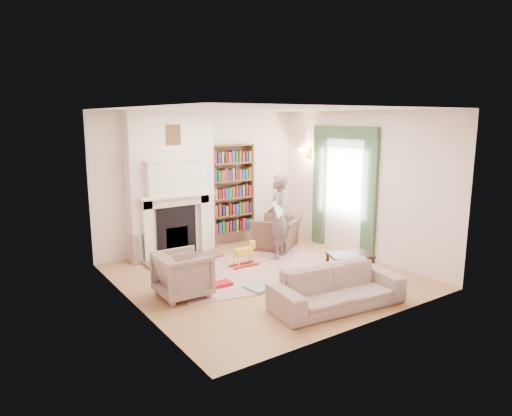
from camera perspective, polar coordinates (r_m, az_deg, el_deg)
floor at (r=7.88m, az=1.03°, el=-8.53°), size 4.50×4.50×0.00m
ceiling at (r=7.42m, az=1.11°, el=12.29°), size 4.50×4.50×0.00m
wall_back at (r=9.43m, az=-6.87°, el=3.45°), size 4.50×0.00×4.50m
wall_front at (r=5.87m, az=13.88°, el=-1.54°), size 4.50×0.00×4.50m
wall_left at (r=6.51m, az=-15.32°, el=-0.37°), size 0.00×4.50×4.50m
wall_right at (r=9.00m, az=12.86°, el=2.88°), size 0.00×4.50×4.50m
fireplace at (r=8.93m, az=-10.55°, el=2.82°), size 1.70×0.58×2.80m
bookcase at (r=9.66m, az=-3.06°, el=2.36°), size 1.00×0.24×1.85m
window at (r=9.25m, az=11.00°, el=3.49°), size 0.02×0.90×1.30m
curtain_left at (r=8.79m, az=14.01°, el=1.32°), size 0.07×0.32×2.40m
curtain_right at (r=9.77m, az=7.89°, el=2.51°), size 0.07×0.32×2.40m
pelmet at (r=9.15m, az=11.02°, el=9.25°), size 0.09×1.70×0.24m
wall_sconce at (r=9.87m, az=5.70°, el=6.74°), size 0.20×0.24×0.24m
rug at (r=8.15m, az=-0.33°, el=-7.79°), size 3.27×2.77×0.01m
armchair_reading at (r=9.50m, az=2.71°, el=-3.08°), size 1.29×1.26×0.63m
armchair_left at (r=7.02m, az=-9.13°, el=-8.21°), size 0.77×0.75×0.69m
sofa at (r=6.69m, az=10.12°, el=-9.79°), size 2.02×0.99×0.57m
man_reading at (r=8.66m, az=2.74°, el=-1.14°), size 0.70×0.68×1.62m
newspaper at (r=8.37m, az=2.76°, el=-0.06°), size 0.40×0.37×0.29m
coffee_table at (r=7.81m, az=11.62°, el=-7.20°), size 0.82×0.69×0.45m
paraffin_heater at (r=8.74m, az=-14.69°, el=-5.00°), size 0.25×0.25×0.55m
rocking_horse at (r=8.29m, az=-1.53°, el=-5.82°), size 0.53×0.22×0.47m
board_game at (r=7.30m, az=0.44°, el=-9.93°), size 0.40×0.40×0.03m
game_box_lid at (r=7.45m, az=-4.39°, el=-9.45°), size 0.35×0.25×0.06m
comic_annuals at (r=7.71m, az=4.65°, el=-8.87°), size 0.60×0.60×0.02m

